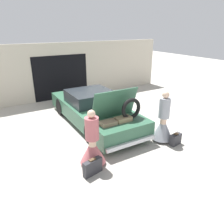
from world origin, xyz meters
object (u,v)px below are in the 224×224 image
at_px(suitcase_beside_right_person, 176,139).
at_px(car, 94,109).
at_px(suitcase_beside_left_person, 93,167).
at_px(person_left, 93,146).
at_px(person_right, 163,124).

bearing_deg(suitcase_beside_right_person, car, 116.93).
relative_size(car, suitcase_beside_right_person, 11.45).
xyz_separation_m(car, suitcase_beside_left_person, (-1.48, -2.85, -0.35)).
xyz_separation_m(person_left, suitcase_beside_right_person, (2.73, -0.39, -0.38)).
bearing_deg(person_left, person_right, 89.57).
bearing_deg(person_right, person_left, 97.93).
bearing_deg(suitcase_beside_left_person, person_right, 8.78).
relative_size(person_left, suitcase_beside_left_person, 2.87).
relative_size(person_left, person_right, 0.94).
xyz_separation_m(person_left, person_right, (2.55, 0.04, 0.04)).
bearing_deg(car, suitcase_beside_left_person, -117.42).
xyz_separation_m(person_right, suitcase_beside_left_person, (-2.75, -0.42, -0.39)).
relative_size(car, person_right, 2.95).
relative_size(person_right, suitcase_beside_left_person, 3.04).
bearing_deg(person_right, suitcase_beside_left_person, 105.80).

